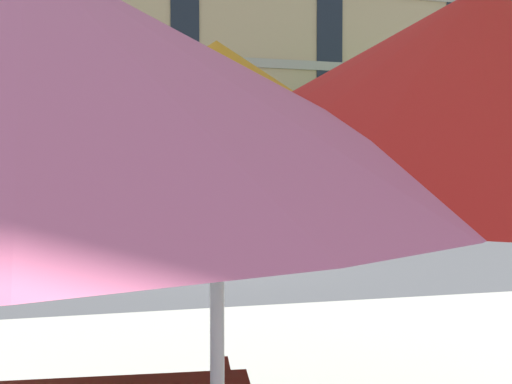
{
  "coord_description": "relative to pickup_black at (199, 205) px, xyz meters",
  "views": [
    {
      "loc": [
        -1.59,
        -11.08,
        1.83
      ],
      "look_at": [
        1.55,
        3.2,
        1.4
      ],
      "focal_mm": 35.81,
      "sensor_mm": 36.0,
      "label": 1
    }
  ],
  "objects": [
    {
      "name": "apartment_building",
      "position": [
        0.03,
        11.29,
        5.37
      ],
      "size": [
        41.52,
        12.08,
        12.8
      ],
      "color": "tan",
      "rests_on": "ground"
    },
    {
      "name": "sidewalk_far",
      "position": [
        0.03,
        3.1,
        -0.97
      ],
      "size": [
        56.0,
        3.6,
        0.12
      ],
      "primitive_type": "cube",
      "color": "#9E998E",
      "rests_on": "ground"
    },
    {
      "name": "pickup_black",
      "position": [
        0.0,
        0.0,
        0.0
      ],
      "size": [
        5.1,
        2.12,
        2.2
      ],
      "color": "black",
      "rests_on": "ground"
    },
    {
      "name": "ground_plane",
      "position": [
        0.03,
        -3.7,
        -1.03
      ],
      "size": [
        120.0,
        120.0,
        0.0
      ],
      "primitive_type": "plane",
      "color": "#424244"
    },
    {
      "name": "street_tree_middle",
      "position": [
        6.17,
        3.1,
        2.51
      ],
      "size": [
        3.73,
        3.49,
        5.26
      ],
      "color": "brown",
      "rests_on": "ground"
    },
    {
      "name": "patio_umbrella",
      "position": [
        -1.27,
        -12.7,
        1.02
      ],
      "size": [
        4.0,
        3.72,
        2.39
      ],
      "color": "silver",
      "rests_on": "ground"
    },
    {
      "name": "pickup_silver",
      "position": [
        6.53,
        0.0,
        0.0
      ],
      "size": [
        5.1,
        2.12,
        2.2
      ],
      "color": "#A8AAB2",
      "rests_on": "ground"
    }
  ]
}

